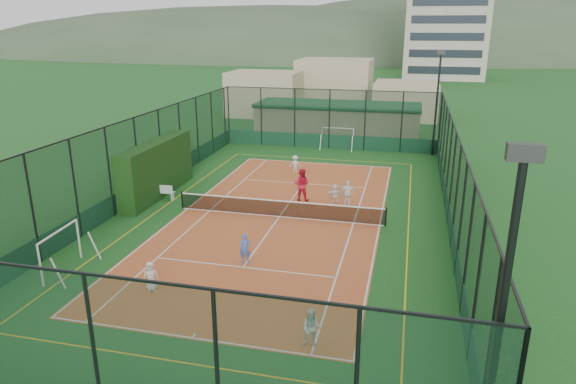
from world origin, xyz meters
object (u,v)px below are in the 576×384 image
object	(u,v)px
coach	(302,185)
white_bench	(161,191)
child_far_back	(335,194)
floodlight_ne	(437,104)
child_near_right	(312,328)
child_near_mid	(245,249)
clubhouse	(338,120)
floodlight_se	(495,353)
futsal_goal_near	(61,252)
futsal_goal_far	(338,138)
child_near_left	(151,276)
child_far_right	(348,194)
child_far_left	(295,164)

from	to	relation	value
coach	white_bench	bearing A→B (deg)	14.15
child_far_back	coach	world-z (taller)	coach
floodlight_ne	child_far_back	world-z (taller)	floodlight_ne
child_near_right	child_far_back	bearing A→B (deg)	91.07
floodlight_ne	child_far_back	xyz separation A→B (m)	(-5.94, -13.61, -3.53)
child_near_mid	child_near_right	bearing A→B (deg)	-67.65
clubhouse	floodlight_se	bearing A→B (deg)	-77.44
clubhouse	futsal_goal_near	distance (m)	31.45
clubhouse	white_bench	world-z (taller)	clubhouse
futsal_goal_far	child_near_right	bearing A→B (deg)	-82.55
floodlight_ne	futsal_goal_near	size ratio (longest dim) A/B	2.88
white_bench	futsal_goal_near	world-z (taller)	futsal_goal_near
child_near_mid	child_near_left	bearing A→B (deg)	-145.40
clubhouse	child_near_mid	distance (m)	27.93
futsal_goal_near	child_near_mid	bearing A→B (deg)	-73.99
futsal_goal_far	child_near_mid	bearing A→B (deg)	-91.11
clubhouse	child_far_back	bearing A→B (deg)	-82.03
clubhouse	child_near_right	xyz separation A→B (m)	(4.03, -33.41, -0.88)
child_near_left	futsal_goal_far	bearing A→B (deg)	57.96
child_near_left	child_far_back	xyz separation A→B (m)	(5.57, 12.18, -0.03)
child_far_right	floodlight_ne	bearing A→B (deg)	-114.30
futsal_goal_near	child_near_left	bearing A→B (deg)	-101.69
futsal_goal_near	child_near_mid	distance (m)	7.86
coach	child_far_left	bearing A→B (deg)	-71.23
white_bench	child_near_mid	distance (m)	10.58
floodlight_se	white_bench	world-z (taller)	floodlight_se
floodlight_ne	white_bench	distance (m)	22.73
floodlight_se	futsal_goal_far	world-z (taller)	floodlight_se
child_far_back	futsal_goal_near	bearing A→B (deg)	34.35
child_near_right	child_far_left	xyz separation A→B (m)	(-5.14, 20.26, -0.05)
floodlight_se	white_bench	distance (m)	24.53
child_near_right	coach	xyz separation A→B (m)	(-3.43, 14.44, 0.30)
child_far_back	child_near_left	bearing A→B (deg)	50.98
child_near_left	child_near_mid	bearing A→B (deg)	24.71
futsal_goal_far	child_near_right	size ratio (longest dim) A/B	2.01
floodlight_ne	child_near_mid	size ratio (longest dim) A/B	6.07
floodlight_se	child_near_left	world-z (taller)	floodlight_se
clubhouse	child_near_left	distance (m)	31.34
child_near_mid	child_near_right	world-z (taller)	child_near_right
child_far_left	coach	bearing A→B (deg)	95.12
futsal_goal_far	child_far_right	bearing A→B (deg)	-78.54
floodlight_ne	white_bench	world-z (taller)	floodlight_ne
floodlight_ne	coach	bearing A→B (deg)	-120.51
child_near_mid	floodlight_ne	bearing A→B (deg)	54.79
child_near_left	white_bench	bearing A→B (deg)	90.92
clubhouse	child_far_left	size ratio (longest dim) A/B	11.92
child_near_right	child_far_right	xyz separation A→B (m)	(-0.59, 14.05, 0.08)
child_near_left	child_far_left	xyz separation A→B (m)	(1.80, 18.04, 0.02)
floodlight_ne	child_far_back	size ratio (longest dim) A/B	7.01
futsal_goal_near	child_far_right	bearing A→B (deg)	-47.81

